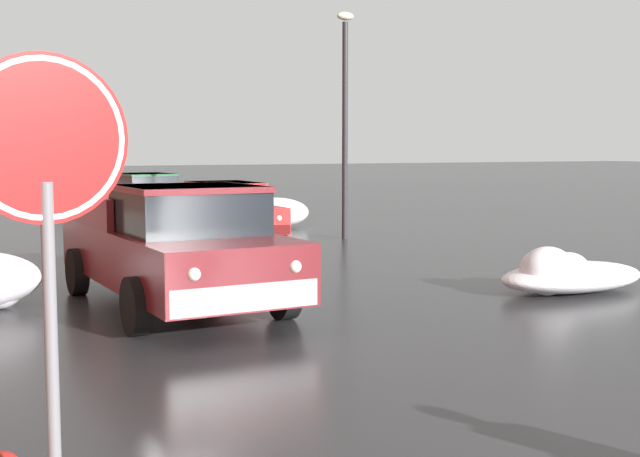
{
  "coord_description": "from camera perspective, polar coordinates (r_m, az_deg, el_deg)",
  "views": [
    {
      "loc": [
        -4.79,
        -2.3,
        2.27
      ],
      "look_at": [
        1.28,
        9.88,
        0.94
      ],
      "focal_mm": 46.73,
      "sensor_mm": 36.0,
      "label": 1
    }
  ],
  "objects": [
    {
      "name": "snow_bank_along_left_kerb",
      "position": [
        23.46,
        -3.15,
        1.06
      ],
      "size": [
        2.11,
        1.33,
        0.86
      ],
      "color": "white",
      "rests_on": "ground"
    },
    {
      "name": "snow_bank_near_corner_right",
      "position": [
        33.89,
        -10.86,
        2.32
      ],
      "size": [
        2.7,
        1.43,
        0.8
      ],
      "color": "white",
      "rests_on": "ground"
    },
    {
      "name": "snow_bank_far_right_pile",
      "position": [
        13.59,
        16.52,
        -3.08
      ],
      "size": [
        2.61,
        1.32,
        0.75
      ],
      "color": "white",
      "rests_on": "ground"
    },
    {
      "name": "pickup_truck_maroon_approaching_near_lane",
      "position": [
        11.91,
        -9.93,
        -1.17
      ],
      "size": [
        2.34,
        5.42,
        1.76
      ],
      "color": "maroon",
      "rests_on": "ground"
    },
    {
      "name": "sedan_red_parked_kerbside_close",
      "position": [
        20.39,
        -6.4,
        1.29
      ],
      "size": [
        1.94,
        4.08,
        1.42
      ],
      "color": "red",
      "rests_on": "ground"
    },
    {
      "name": "sedan_green_parked_kerbside_mid",
      "position": [
        27.59,
        -11.76,
        2.32
      ],
      "size": [
        2.14,
        4.05,
        1.42
      ],
      "color": "#1E5633",
      "rests_on": "ground"
    },
    {
      "name": "sedan_maroon_parked_far_down_block",
      "position": [
        35.28,
        -15.53,
        2.93
      ],
      "size": [
        2.22,
        4.32,
        1.42
      ],
      "color": "maroon",
      "rests_on": "ground"
    },
    {
      "name": "sedan_darkblue_queued_behind_truck",
      "position": [
        42.45,
        -17.11,
        3.3
      ],
      "size": [
        1.98,
        4.45,
        1.42
      ],
      "color": "navy",
      "rests_on": "ground"
    },
    {
      "name": "stop_sign_at_corner",
      "position": [
        3.87,
        -18.23,
        2.48
      ],
      "size": [
        0.76,
        0.13,
        2.68
      ],
      "color": "slate",
      "rests_on": "ground"
    },
    {
      "name": "street_lamp_post",
      "position": [
        20.62,
        1.72,
        7.96
      ],
      "size": [
        0.44,
        0.24,
        5.54
      ],
      "color": "#28282D",
      "rests_on": "ground"
    }
  ]
}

